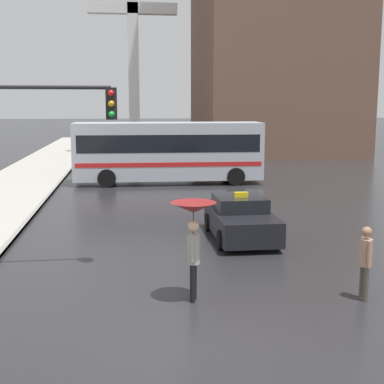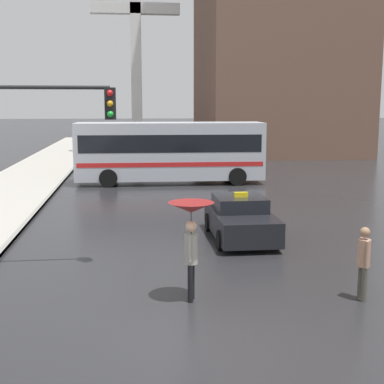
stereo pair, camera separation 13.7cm
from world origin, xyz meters
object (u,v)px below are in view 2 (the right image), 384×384
(taxi, at_px, (240,219))
(city_bus, at_px, (170,150))
(monument_cross, at_px, (136,40))
(pedestrian_man, at_px, (364,258))
(pedestrian_with_umbrella, at_px, (191,223))
(traffic_light, at_px, (31,136))

(taxi, distance_m, city_bus, 12.61)
(monument_cross, bearing_deg, pedestrian_man, -82.88)
(taxi, bearing_deg, pedestrian_man, 105.47)
(taxi, distance_m, pedestrian_with_umbrella, 5.88)
(taxi, relative_size, pedestrian_man, 2.41)
(traffic_light, bearing_deg, city_bus, 73.14)
(city_bus, relative_size, pedestrian_man, 6.11)
(pedestrian_with_umbrella, xyz_separation_m, monument_cross, (-0.69, 35.45, 7.82))
(pedestrian_man, height_order, traffic_light, traffic_light)
(monument_cross, bearing_deg, pedestrian_with_umbrella, -88.89)
(taxi, height_order, traffic_light, traffic_light)
(pedestrian_with_umbrella, bearing_deg, city_bus, 12.58)
(taxi, xyz_separation_m, city_bus, (-1.36, 12.48, 1.20))
(city_bus, distance_m, monument_cross, 19.33)
(taxi, xyz_separation_m, monument_cross, (-2.89, 30.12, 8.95))
(pedestrian_with_umbrella, distance_m, traffic_light, 4.90)
(traffic_light, bearing_deg, pedestrian_with_umbrella, -34.48)
(pedestrian_man, bearing_deg, pedestrian_with_umbrella, -92.48)
(pedestrian_man, relative_size, monument_cross, 0.10)
(monument_cross, bearing_deg, traffic_light, -95.35)
(taxi, xyz_separation_m, traffic_light, (-5.97, -2.74, 2.89))
(city_bus, height_order, pedestrian_with_umbrella, city_bus)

